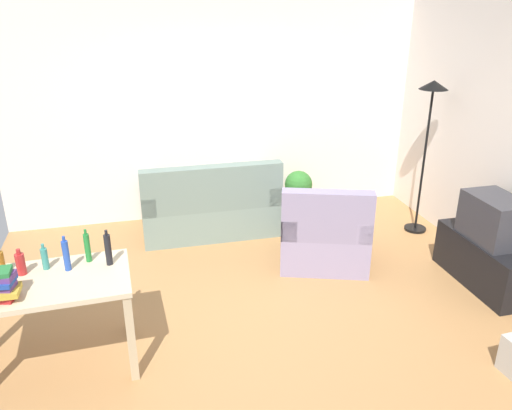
# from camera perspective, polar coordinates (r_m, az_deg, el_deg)

# --- Properties ---
(ground_plane) EXTENTS (5.20, 4.40, 0.02)m
(ground_plane) POSITION_cam_1_polar(r_m,az_deg,el_deg) (4.93, 0.27, -10.48)
(ground_plane) COLOR #9E7042
(wall_rear) EXTENTS (5.20, 0.10, 2.70)m
(wall_rear) POSITION_cam_1_polar(r_m,az_deg,el_deg) (6.43, -4.58, 10.51)
(wall_rear) COLOR silver
(wall_rear) RESTS_ON ground_plane
(couch) EXTENTS (1.61, 0.84, 0.92)m
(couch) POSITION_cam_1_polar(r_m,az_deg,el_deg) (6.13, -5.19, -0.32)
(couch) COLOR slate
(couch) RESTS_ON ground_plane
(tv_stand) EXTENTS (0.44, 1.10, 0.48)m
(tv_stand) POSITION_cam_1_polar(r_m,az_deg,el_deg) (5.53, 24.37, -5.79)
(tv_stand) COLOR black
(tv_stand) RESTS_ON ground_plane
(tv) EXTENTS (0.41, 0.60, 0.44)m
(tv) POSITION_cam_1_polar(r_m,az_deg,el_deg) (5.35, 25.17, -1.42)
(tv) COLOR #2D2D33
(tv) RESTS_ON tv_stand
(torchiere_lamp) EXTENTS (0.32, 0.32, 1.81)m
(torchiere_lamp) POSITION_cam_1_polar(r_m,az_deg,el_deg) (6.14, 18.89, 9.42)
(torchiere_lamp) COLOR black
(torchiere_lamp) RESTS_ON ground_plane
(desk) EXTENTS (1.23, 0.75, 0.76)m
(desk) POSITION_cam_1_polar(r_m,az_deg,el_deg) (4.07, -22.41, -9.15)
(desk) COLOR #C6B28E
(desk) RESTS_ON ground_plane
(potted_plant) EXTENTS (0.36, 0.36, 0.57)m
(potted_plant) POSITION_cam_1_polar(r_m,az_deg,el_deg) (6.68, 4.78, 1.83)
(potted_plant) COLOR brown
(potted_plant) RESTS_ON ground_plane
(armchair) EXTENTS (1.12, 1.09, 0.92)m
(armchair) POSITION_cam_1_polar(r_m,az_deg,el_deg) (5.44, 7.67, -3.36)
(armchair) COLOR gray
(armchair) RESTS_ON ground_plane
(bottle_amber) EXTENTS (0.06, 0.06, 0.21)m
(bottle_amber) POSITION_cam_1_polar(r_m,az_deg,el_deg) (4.21, -26.73, -5.74)
(bottle_amber) COLOR #9E6019
(bottle_amber) RESTS_ON desk
(bottle_red) EXTENTS (0.07, 0.07, 0.21)m
(bottle_red) POSITION_cam_1_polar(r_m,az_deg,el_deg) (4.13, -24.88, -5.98)
(bottle_red) COLOR #AD2323
(bottle_red) RESTS_ON desk
(bottle_tall) EXTENTS (0.05, 0.05, 0.21)m
(bottle_tall) POSITION_cam_1_polar(r_m,az_deg,el_deg) (4.14, -22.59, -5.53)
(bottle_tall) COLOR teal
(bottle_tall) RESTS_ON desk
(bottle_blue) EXTENTS (0.05, 0.05, 0.28)m
(bottle_blue) POSITION_cam_1_polar(r_m,az_deg,el_deg) (4.04, -20.50, -5.28)
(bottle_blue) COLOR #2347A3
(bottle_blue) RESTS_ON desk
(bottle_green) EXTENTS (0.05, 0.05, 0.27)m
(bottle_green) POSITION_cam_1_polar(r_m,az_deg,el_deg) (4.12, -18.37, -4.52)
(bottle_green) COLOR #1E722D
(bottle_green) RESTS_ON desk
(bottle_dark) EXTENTS (0.05, 0.05, 0.29)m
(bottle_dark) POSITION_cam_1_polar(r_m,az_deg,el_deg) (4.02, -16.24, -4.78)
(bottle_dark) COLOR black
(bottle_dark) RESTS_ON desk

